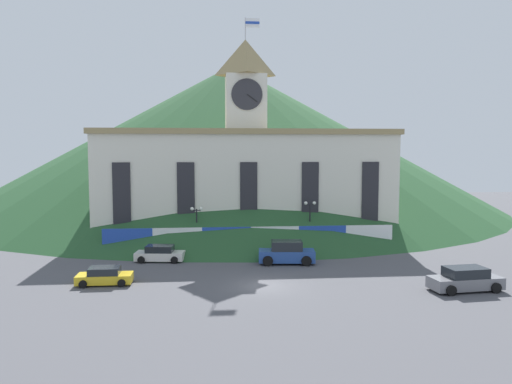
# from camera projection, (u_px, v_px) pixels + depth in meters

# --- Properties ---
(ground_plane) EXTENTS (160.00, 160.00, 0.00)m
(ground_plane) POSITION_uv_depth(u_px,v_px,m) (264.00, 286.00, 38.17)
(ground_plane) COLOR #4C4C51
(civic_building) EXTENTS (33.78, 9.73, 25.25)m
(civic_building) POSITION_uv_depth(u_px,v_px,m) (246.00, 179.00, 57.54)
(civic_building) COLOR silver
(civic_building) RESTS_ON ground
(banner_fence) EXTENTS (29.56, 0.12, 2.62)m
(banner_fence) POSITION_uv_depth(u_px,v_px,m) (251.00, 240.00, 50.66)
(banner_fence) COLOR #2347B2
(banner_fence) RESTS_ON ground
(hillside_backdrop) EXTENTS (93.56, 93.56, 25.73)m
(hillside_backdrop) POSITION_uv_depth(u_px,v_px,m) (232.00, 137.00, 91.48)
(hillside_backdrop) COLOR #234C28
(hillside_backdrop) RESTS_ON ground
(street_lamp_right) EXTENTS (1.26, 0.36, 4.56)m
(street_lamp_right) POSITION_uv_depth(u_px,v_px,m) (197.00, 219.00, 51.24)
(street_lamp_right) COLOR black
(street_lamp_right) RESTS_ON ground
(street_lamp_far_left) EXTENTS (1.26, 0.36, 5.03)m
(street_lamp_far_left) POSITION_uv_depth(u_px,v_px,m) (310.00, 214.00, 52.30)
(street_lamp_far_left) COLOR black
(street_lamp_far_left) RESTS_ON ground
(car_white_taxi) EXTENTS (4.68, 2.55, 1.50)m
(car_white_taxi) POSITION_uv_depth(u_px,v_px,m) (160.00, 254.00, 46.65)
(car_white_taxi) COLOR white
(car_white_taxi) RESTS_ON ground
(car_yellow_coupe) EXTENTS (4.22, 2.16, 1.35)m
(car_yellow_coupe) POSITION_uv_depth(u_px,v_px,m) (105.00, 276.00, 38.64)
(car_yellow_coupe) COLOR yellow
(car_yellow_coupe) RESTS_ON ground
(car_blue_van) EXTENTS (5.27, 2.78, 2.10)m
(car_blue_van) POSITION_uv_depth(u_px,v_px,m) (287.00, 253.00, 45.69)
(car_blue_van) COLOR #284C99
(car_blue_van) RESTS_ON ground
(car_gray_pickup) EXTENTS (5.47, 2.78, 1.75)m
(car_gray_pickup) POSITION_uv_depth(u_px,v_px,m) (465.00, 280.00, 36.89)
(car_gray_pickup) COLOR slate
(car_gray_pickup) RESTS_ON ground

